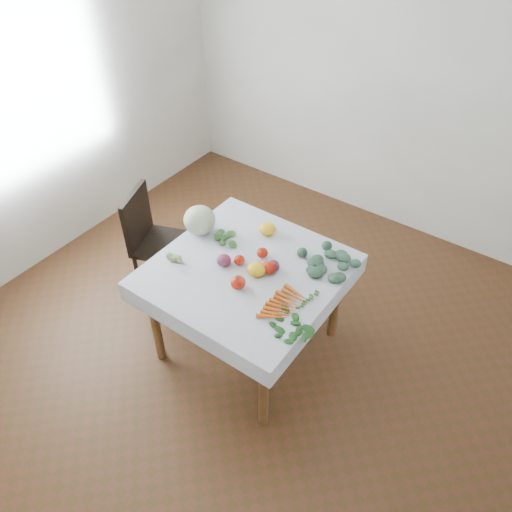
% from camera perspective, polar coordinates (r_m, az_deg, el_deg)
% --- Properties ---
extents(ground, '(4.00, 4.00, 0.00)m').
position_cam_1_polar(ground, '(3.69, -0.91, -10.06)').
color(ground, '#552E1B').
extents(back_wall, '(4.00, 0.04, 2.70)m').
position_cam_1_polar(back_wall, '(4.36, 15.59, 19.38)').
color(back_wall, white).
rests_on(back_wall, ground).
extents(left_wall, '(0.04, 4.00, 2.70)m').
position_cam_1_polar(left_wall, '(4.14, -25.05, 15.92)').
color(left_wall, white).
rests_on(left_wall, ground).
extents(table, '(1.00, 1.00, 0.75)m').
position_cam_1_polar(table, '(3.20, -1.03, -2.79)').
color(table, brown).
rests_on(table, ground).
extents(tablecloth, '(1.12, 1.12, 0.01)m').
position_cam_1_polar(tablecloth, '(3.14, -1.05, -1.49)').
color(tablecloth, white).
rests_on(tablecloth, table).
extents(chair, '(0.50, 0.50, 0.86)m').
position_cam_1_polar(chair, '(3.89, -11.87, 2.35)').
color(chair, black).
rests_on(chair, ground).
extents(cabbage, '(0.27, 0.27, 0.19)m').
position_cam_1_polar(cabbage, '(3.38, -6.46, 4.12)').
color(cabbage, silver).
rests_on(cabbage, tablecloth).
extents(tomato_a, '(0.09, 0.09, 0.06)m').
position_cam_1_polar(tomato_a, '(3.15, -1.94, -0.46)').
color(tomato_a, red).
rests_on(tomato_a, tablecloth).
extents(tomato_b, '(0.12, 0.12, 0.08)m').
position_cam_1_polar(tomato_b, '(3.08, 1.49, -1.30)').
color(tomato_b, red).
rests_on(tomato_b, tablecloth).
extents(tomato_c, '(0.12, 0.12, 0.08)m').
position_cam_1_polar(tomato_c, '(2.99, -2.06, -3.05)').
color(tomato_c, red).
rests_on(tomato_c, tablecloth).
extents(tomato_d, '(0.09, 0.09, 0.06)m').
position_cam_1_polar(tomato_d, '(3.20, 0.73, 0.37)').
color(tomato_d, red).
rests_on(tomato_d, tablecloth).
extents(heirloom_back, '(0.12, 0.12, 0.08)m').
position_cam_1_polar(heirloom_back, '(3.37, 1.35, 3.11)').
color(heirloom_back, yellow).
rests_on(heirloom_back, tablecloth).
extents(heirloom_front, '(0.14, 0.14, 0.08)m').
position_cam_1_polar(heirloom_front, '(3.07, 0.07, -1.54)').
color(heirloom_front, yellow).
rests_on(heirloom_front, tablecloth).
extents(onion_a, '(0.09, 0.09, 0.07)m').
position_cam_1_polar(onion_a, '(3.10, 1.98, -1.12)').
color(onion_a, '#58192E').
rests_on(onion_a, tablecloth).
extents(onion_b, '(0.11, 0.11, 0.08)m').
position_cam_1_polar(onion_b, '(3.14, -3.69, -0.51)').
color(onion_b, '#58192E').
rests_on(onion_b, tablecloth).
extents(tomatillo_cluster, '(0.07, 0.11, 0.04)m').
position_cam_1_polar(tomatillo_cluster, '(3.22, -9.17, -0.22)').
color(tomatillo_cluster, '#98B568').
rests_on(tomatillo_cluster, tablecloth).
extents(carrot_bunch, '(0.19, 0.33, 0.03)m').
position_cam_1_polar(carrot_bunch, '(2.90, 3.43, -5.63)').
color(carrot_bunch, orange).
rests_on(carrot_bunch, tablecloth).
extents(kale_bunch, '(0.35, 0.33, 0.05)m').
position_cam_1_polar(kale_bunch, '(3.17, 7.89, -0.70)').
color(kale_bunch, '#365945').
rests_on(kale_bunch, tablecloth).
extents(basil_bunch, '(0.28, 0.20, 0.01)m').
position_cam_1_polar(basil_bunch, '(2.79, 3.87, -8.26)').
color(basil_bunch, '#1B581E').
rests_on(basil_bunch, tablecloth).
extents(dill_bunch, '(0.22, 0.17, 0.02)m').
position_cam_1_polar(dill_bunch, '(3.33, -3.67, 1.78)').
color(dill_bunch, '#437435').
rests_on(dill_bunch, tablecloth).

